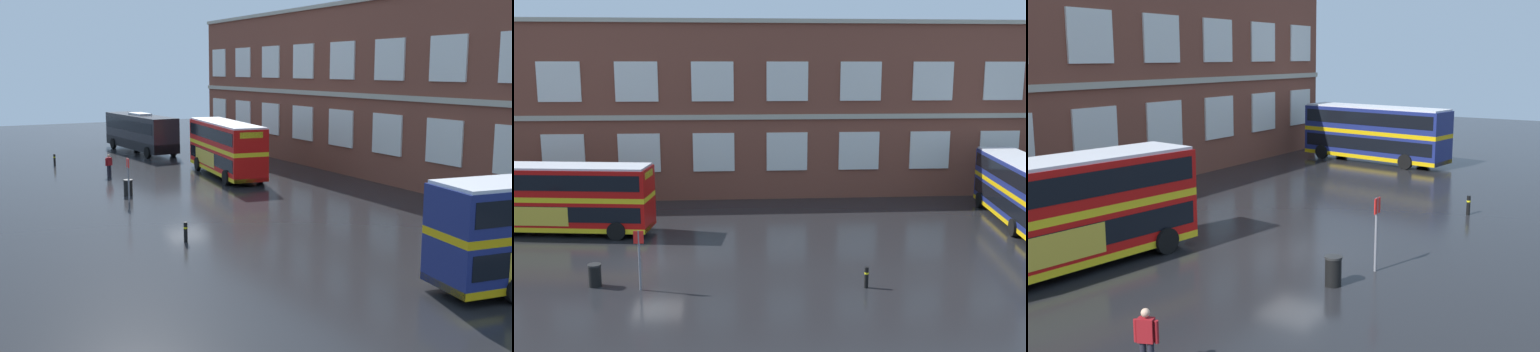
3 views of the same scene
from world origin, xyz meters
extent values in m
plane|color=black|center=(0.00, 2.00, 0.00)|extent=(120.00, 120.00, 0.00)
cube|color=brown|center=(-0.05, 18.00, 6.35)|extent=(53.47, 8.00, 12.71)
cube|color=#B2A893|center=(-0.05, 13.92, 6.10)|extent=(53.47, 0.16, 0.36)
cube|color=silver|center=(-24.11, 13.94, 3.56)|extent=(2.99, 0.12, 2.80)
cube|color=silver|center=(-18.77, 13.94, 3.56)|extent=(2.99, 0.12, 2.80)
cube|color=silver|center=(-13.42, 13.94, 3.56)|extent=(2.99, 0.12, 2.80)
cube|color=silver|center=(-8.07, 13.94, 3.56)|extent=(2.99, 0.12, 2.80)
cube|color=silver|center=(-2.72, 13.94, 3.56)|extent=(2.99, 0.12, 2.80)
cube|color=silver|center=(2.62, 13.94, 3.56)|extent=(2.99, 0.12, 2.80)
cube|color=silver|center=(7.97, 13.94, 3.56)|extent=(2.99, 0.12, 2.80)
cube|color=silver|center=(-24.11, 13.94, 8.64)|extent=(2.99, 0.12, 2.80)
cube|color=silver|center=(-18.77, 13.94, 8.64)|extent=(2.99, 0.12, 2.80)
cube|color=silver|center=(-13.42, 13.94, 8.64)|extent=(2.99, 0.12, 2.80)
cube|color=silver|center=(-8.07, 13.94, 8.64)|extent=(2.99, 0.12, 2.80)
cube|color=silver|center=(-2.72, 13.94, 8.64)|extent=(2.99, 0.12, 2.80)
cube|color=silver|center=(2.62, 13.94, 8.64)|extent=(2.99, 0.12, 2.80)
cube|color=silver|center=(7.97, 13.94, 8.64)|extent=(2.99, 0.12, 2.80)
cube|color=red|center=(-6.37, 5.93, 1.23)|extent=(11.24, 3.98, 1.75)
cube|color=black|center=(-6.37, 5.93, 1.44)|extent=(10.81, 3.96, 0.90)
cube|color=yellow|center=(-6.37, 5.93, 2.25)|extent=(11.24, 3.98, 0.30)
cube|color=red|center=(-6.37, 5.93, 3.17)|extent=(11.24, 3.98, 1.55)
cube|color=black|center=(-6.37, 5.93, 3.25)|extent=(10.81, 3.96, 0.90)
cube|color=yellow|center=(-6.37, 5.93, 0.49)|extent=(11.24, 4.00, 0.28)
cube|color=silver|center=(-6.37, 5.93, 4.01)|extent=(11.01, 3.85, 0.12)
cube|color=gold|center=(-7.85, 4.83, 1.31)|extent=(4.80, 0.67, 1.10)
cube|color=yellow|center=(-0.95, 5.21, 3.60)|extent=(0.28, 1.65, 0.40)
cylinder|color=black|center=(-2.72, 4.16, 0.52)|extent=(1.07, 0.45, 1.04)
cylinder|color=black|center=(-2.39, 6.69, 0.52)|extent=(1.07, 0.45, 1.04)
cylinder|color=black|center=(-9.81, 5.11, 0.52)|extent=(1.07, 0.45, 1.04)
cylinder|color=black|center=(-9.47, 7.63, 0.52)|extent=(1.07, 0.45, 1.04)
cylinder|color=black|center=(20.10, 3.25, 0.52)|extent=(0.47, 1.08, 1.04)
cube|color=black|center=(-23.01, 4.83, 2.00)|extent=(12.16, 3.46, 3.20)
cube|color=black|center=(-23.01, 4.83, 2.64)|extent=(11.45, 3.45, 1.00)
cube|color=black|center=(-23.01, 4.83, 0.85)|extent=(12.16, 3.48, 0.90)
cube|color=silver|center=(-23.01, 4.83, 3.70)|extent=(2.97, 1.49, 0.20)
cylinder|color=black|center=(-18.36, 3.91, 0.52)|extent=(1.06, 0.40, 1.04)
cylinder|color=black|center=(-18.56, 6.45, 0.52)|extent=(1.06, 0.40, 1.04)
cylinder|color=black|center=(-26.98, 3.25, 0.52)|extent=(1.06, 0.40, 1.04)
cylinder|color=black|center=(-27.17, 5.79, 0.52)|extent=(1.06, 0.40, 1.04)
cylinder|color=black|center=(-10.10, -2.11, 0.42)|extent=(0.21, 0.21, 0.85)
cylinder|color=black|center=(-10.17, -1.92, 0.42)|extent=(0.21, 0.21, 0.85)
cube|color=maroon|center=(-10.13, -2.01, 1.15)|extent=(0.38, 0.46, 0.60)
cylinder|color=maroon|center=(-10.03, -2.25, 1.12)|extent=(0.14, 0.14, 0.57)
cylinder|color=maroon|center=(-10.24, -1.77, 1.12)|extent=(0.14, 0.14, 0.57)
sphere|color=tan|center=(-10.13, -2.01, 1.59)|extent=(0.22, 0.22, 0.22)
cylinder|color=slate|center=(-0.28, -3.61, 1.35)|extent=(0.10, 0.10, 2.70)
cube|color=red|center=(-0.28, -3.63, 2.42)|extent=(0.44, 0.04, 0.56)
cylinder|color=black|center=(-2.38, -3.00, 0.47)|extent=(0.56, 0.56, 0.95)
cylinder|color=black|center=(-2.38, -3.00, 0.99)|extent=(0.60, 0.60, 0.08)
cylinder|color=black|center=(-18.00, -4.43, 0.47)|extent=(0.18, 0.18, 0.95)
cylinder|color=yellow|center=(-18.00, -4.43, 0.68)|extent=(0.19, 0.19, 0.08)
cylinder|color=black|center=(9.72, -4.07, 0.47)|extent=(0.18, 0.18, 0.95)
cylinder|color=yellow|center=(9.72, -4.07, 0.68)|extent=(0.19, 0.19, 0.08)
camera|label=1|loc=(36.56, -15.09, 7.98)|focal=44.58mm
camera|label=2|loc=(3.64, -28.55, 9.73)|focal=41.30mm
camera|label=3|loc=(-20.37, -12.33, 7.59)|focal=44.28mm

